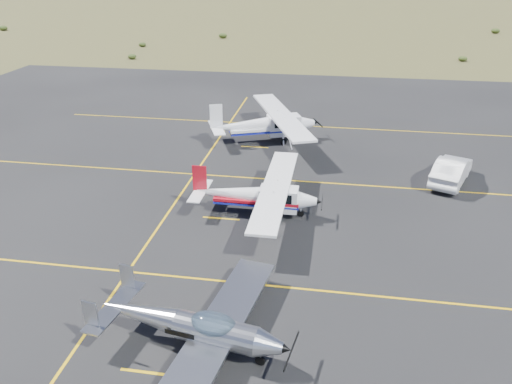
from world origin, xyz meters
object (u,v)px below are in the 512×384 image
(aircraft_plain, at_px, (265,124))
(sedan, at_px, (451,170))
(aircraft_low_wing, at_px, (195,327))
(aircraft_cessna, at_px, (257,194))

(aircraft_plain, relative_size, sedan, 2.42)
(aircraft_low_wing, bearing_deg, aircraft_plain, 101.31)
(aircraft_cessna, bearing_deg, aircraft_low_wing, -92.32)
(aircraft_cessna, bearing_deg, aircraft_plain, 96.33)
(aircraft_low_wing, height_order, aircraft_plain, aircraft_plain)
(aircraft_cessna, relative_size, sedan, 2.10)
(sedan, bearing_deg, aircraft_cessna, 50.14)
(aircraft_low_wing, height_order, aircraft_cessna, aircraft_cessna)
(aircraft_low_wing, relative_size, sedan, 2.01)
(aircraft_low_wing, xyz_separation_m, aircraft_plain, (-0.73, 22.11, 0.34))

